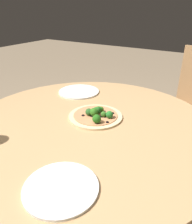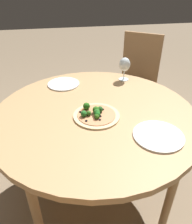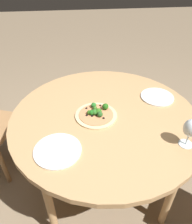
# 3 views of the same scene
# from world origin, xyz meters

# --- Properties ---
(ground_plane) EXTENTS (12.00, 12.00, 0.00)m
(ground_plane) POSITION_xyz_m (0.00, 0.00, 0.00)
(ground_plane) COLOR #847056
(dining_table) EXTENTS (1.24, 1.24, 0.74)m
(dining_table) POSITION_xyz_m (0.00, 0.00, 0.68)
(dining_table) COLOR tan
(dining_table) RESTS_ON ground_plane
(chair) EXTENTS (0.51, 0.51, 0.96)m
(chair) POSITION_xyz_m (0.33, 0.98, 0.52)
(chair) COLOR #997047
(chair) RESTS_ON ground_plane
(pizza) EXTENTS (0.27, 0.27, 0.06)m
(pizza) POSITION_xyz_m (0.01, 0.06, 0.75)
(pizza) COLOR #DBBC89
(pizza) RESTS_ON dining_table
(plate_near) EXTENTS (0.24, 0.24, 0.01)m
(plate_near) POSITION_xyz_m (0.17, -0.41, 0.74)
(plate_near) COLOR silver
(plate_near) RESTS_ON dining_table
(plate_far) EXTENTS (0.26, 0.26, 0.01)m
(plate_far) POSITION_xyz_m (-0.28, 0.30, 0.74)
(plate_far) COLOR silver
(plate_far) RESTS_ON dining_table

